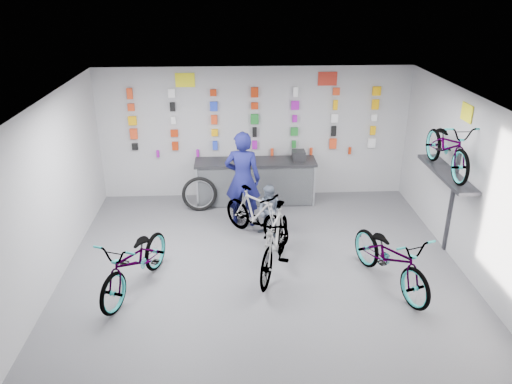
{
  "coord_description": "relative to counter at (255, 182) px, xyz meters",
  "views": [
    {
      "loc": [
        -0.5,
        -6.91,
        4.77
      ],
      "look_at": [
        -0.09,
        1.4,
        1.17
      ],
      "focal_mm": 35.0,
      "sensor_mm": 36.0,
      "label": 1
    }
  ],
  "objects": [
    {
      "name": "register",
      "position": [
        0.96,
        0.01,
        0.62
      ],
      "size": [
        0.28,
        0.3,
        0.22
      ],
      "primitive_type": "cube",
      "rotation": [
        0.0,
        0.0,
        0.01
      ],
      "color": "black",
      "rests_on": "counter"
    },
    {
      "name": "counter",
      "position": [
        0.0,
        0.0,
        0.0
      ],
      "size": [
        2.7,
        0.66,
        1.0
      ],
      "color": "black",
      "rests_on": "floor"
    },
    {
      "name": "customer",
      "position": [
        0.2,
        -1.63,
        0.04
      ],
      "size": [
        0.65,
        0.62,
        1.06
      ],
      "primitive_type": "imported",
      "rotation": [
        0.0,
        0.0,
        -0.59
      ],
      "color": "#4F596B",
      "rests_on": "floor"
    },
    {
      "name": "merch_wall",
      "position": [
        0.04,
        0.39,
        1.32
      ],
      "size": [
        5.58,
        0.08,
        1.57
      ],
      "color": "black",
      "rests_on": "wall_back"
    },
    {
      "name": "wall_right",
      "position": [
        3.5,
        -3.54,
        1.01
      ],
      "size": [
        0.0,
        8.0,
        8.0
      ],
      "primitive_type": "plane",
      "rotation": [
        1.57,
        0.0,
        -1.57
      ],
      "color": "#B8B8BB",
      "rests_on": "floor"
    },
    {
      "name": "wall_bracket",
      "position": [
        3.33,
        -2.34,
        0.98
      ],
      "size": [
        0.39,
        1.9,
        2.0
      ],
      "color": "#333338",
      "rests_on": "wall_right"
    },
    {
      "name": "floor",
      "position": [
        0.0,
        -3.54,
        -0.49
      ],
      "size": [
        8.0,
        8.0,
        0.0
      ],
      "primitive_type": "plane",
      "color": "#4B4B50",
      "rests_on": "ground"
    },
    {
      "name": "bike_left",
      "position": [
        -2.11,
        -3.39,
        0.04
      ],
      "size": [
        1.35,
        2.13,
        1.05
      ],
      "primitive_type": "imported",
      "rotation": [
        0.0,
        0.0,
        -0.35
      ],
      "color": "gray",
      "rests_on": "floor"
    },
    {
      "name": "sign_left",
      "position": [
        -1.5,
        0.44,
        2.23
      ],
      "size": [
        0.42,
        0.02,
        0.3
      ],
      "primitive_type": "cube",
      "color": "#FFF61B",
      "rests_on": "wall_back"
    },
    {
      "name": "spare_wheel",
      "position": [
        -1.25,
        -0.37,
        -0.11
      ],
      "size": [
        0.78,
        0.24,
        0.77
      ],
      "rotation": [
        0.0,
        0.0,
        0.06
      ],
      "color": "black",
      "rests_on": "floor"
    },
    {
      "name": "ceiling",
      "position": [
        0.0,
        -3.54,
        2.51
      ],
      "size": [
        8.0,
        8.0,
        0.0
      ],
      "primitive_type": "plane",
      "rotation": [
        3.14,
        0.0,
        0.0
      ],
      "color": "white",
      "rests_on": "wall_back"
    },
    {
      "name": "bike_wall",
      "position": [
        3.25,
        -2.34,
        1.57
      ],
      "size": [
        0.63,
        1.8,
        0.95
      ],
      "primitive_type": "imported",
      "color": "gray",
      "rests_on": "wall_bracket"
    },
    {
      "name": "bike_center",
      "position": [
        0.2,
        -2.93,
        0.1
      ],
      "size": [
        1.13,
        2.04,
        1.18
      ],
      "primitive_type": "imported",
      "rotation": [
        0.0,
        0.0,
        -0.31
      ],
      "color": "gray",
      "rests_on": "floor"
    },
    {
      "name": "bike_service",
      "position": [
        -0.07,
        -1.68,
        0.02
      ],
      "size": [
        1.5,
        1.58,
        1.02
      ],
      "primitive_type": "imported",
      "rotation": [
        0.0,
        0.0,
        0.74
      ],
      "color": "gray",
      "rests_on": "floor"
    },
    {
      "name": "wall_left",
      "position": [
        -3.5,
        -3.54,
        1.01
      ],
      "size": [
        0.0,
        8.0,
        8.0
      ],
      "primitive_type": "plane",
      "rotation": [
        1.57,
        0.0,
        1.57
      ],
      "color": "#B8B8BB",
      "rests_on": "floor"
    },
    {
      "name": "clerk",
      "position": [
        -0.31,
        -1.07,
        0.51
      ],
      "size": [
        0.8,
        0.59,
        2.0
      ],
      "primitive_type": "imported",
      "rotation": [
        0.0,
        0.0,
        2.98
      ],
      "color": "#131552",
      "rests_on": "floor"
    },
    {
      "name": "wall_back",
      "position": [
        0.0,
        0.46,
        1.01
      ],
      "size": [
        7.0,
        0.0,
        7.0
      ],
      "primitive_type": "plane",
      "rotation": [
        1.57,
        0.0,
        0.0
      ],
      "color": "#B8B8BB",
      "rests_on": "floor"
    },
    {
      "name": "sign_side",
      "position": [
        3.48,
        -2.34,
        2.16
      ],
      "size": [
        0.02,
        0.4,
        0.3
      ],
      "primitive_type": "cube",
      "color": "#FFF61B",
      "rests_on": "wall_right"
    },
    {
      "name": "sign_right",
      "position": [
        1.6,
        0.44,
        2.23
      ],
      "size": [
        0.42,
        0.02,
        0.3
      ],
      "primitive_type": "cube",
      "color": "red",
      "rests_on": "wall_back"
    },
    {
      "name": "bike_right",
      "position": [
        2.07,
        -3.47,
        0.05
      ],
      "size": [
        1.33,
        2.15,
        1.06
      ],
      "primitive_type": "imported",
      "rotation": [
        0.0,
        0.0,
        0.33
      ],
      "color": "gray",
      "rests_on": "floor"
    }
  ]
}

